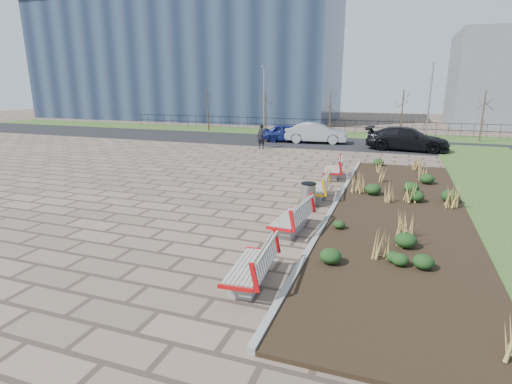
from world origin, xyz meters
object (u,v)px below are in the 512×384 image
(litter_bin, at_px, (308,195))
(car_silver, at_px, (316,133))
(lamp_east, at_px, (429,103))
(car_blue, at_px, (288,133))
(bench_a, at_px, (249,264))
(bench_b, at_px, (290,216))
(pedestrian, at_px, (261,136))
(bench_d, at_px, (332,168))
(car_black, at_px, (407,139))
(lamp_west, at_px, (264,101))
(bench_c, at_px, (316,187))

(litter_bin, relative_size, car_silver, 0.19)
(lamp_east, bearing_deg, car_blue, -156.96)
(car_blue, bearing_deg, bench_a, -174.72)
(bench_b, distance_m, pedestrian, 16.81)
(bench_d, xyz_separation_m, car_blue, (-5.44, 11.64, 0.21))
(bench_a, height_order, litter_bin, bench_a)
(bench_a, relative_size, car_black, 0.38)
(bench_b, height_order, car_blue, car_blue)
(bench_d, bearing_deg, car_black, 63.74)
(car_blue, bearing_deg, bench_b, -172.38)
(litter_bin, distance_m, lamp_west, 23.17)
(pedestrian, bearing_deg, bench_d, -38.40)
(litter_bin, bearing_deg, lamp_west, 112.89)
(bench_a, distance_m, pedestrian, 20.22)
(pedestrian, height_order, car_silver, pedestrian)
(pedestrian, relative_size, lamp_west, 0.29)
(bench_c, relative_size, car_black, 0.38)
(lamp_east, bearing_deg, car_black, -104.42)
(pedestrian, distance_m, car_blue, 4.09)
(lamp_east, bearing_deg, litter_bin, -103.38)
(bench_a, distance_m, car_blue, 23.82)
(lamp_west, bearing_deg, lamp_east, 0.00)
(bench_c, xyz_separation_m, car_silver, (-3.19, 15.65, 0.31))
(bench_d, bearing_deg, bench_a, -97.41)
(car_blue, height_order, car_silver, car_silver)
(car_silver, distance_m, lamp_west, 7.60)
(bench_d, height_order, litter_bin, bench_d)
(car_blue, relative_size, car_silver, 0.85)
(bench_c, xyz_separation_m, bench_d, (0.00, 3.93, 0.00))
(litter_bin, height_order, lamp_east, lamp_east)
(litter_bin, height_order, car_blue, car_blue)
(lamp_west, bearing_deg, bench_a, -71.96)
(bench_a, bearing_deg, bench_c, 85.61)
(litter_bin, relative_size, lamp_east, 0.15)
(bench_b, distance_m, car_silver, 19.89)
(bench_d, relative_size, lamp_west, 0.35)
(bench_a, xyz_separation_m, car_blue, (-5.44, 23.19, 0.21))
(bench_b, distance_m, car_blue, 20.30)
(pedestrian, distance_m, car_silver, 5.14)
(bench_a, xyz_separation_m, bench_c, (0.00, 7.61, 0.00))
(pedestrian, distance_m, lamp_east, 14.29)
(bench_b, distance_m, lamp_west, 25.75)
(litter_bin, distance_m, car_black, 15.81)
(bench_a, xyz_separation_m, bench_b, (0.00, 3.63, 0.00))
(lamp_east, bearing_deg, bench_b, -101.77)
(lamp_west, xyz_separation_m, lamp_east, (14.00, 0.00, 0.00))
(bench_b, relative_size, car_blue, 0.52)
(lamp_east, bearing_deg, bench_d, -107.27)
(pedestrian, relative_size, lamp_east, 0.29)
(bench_a, relative_size, bench_d, 1.00)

